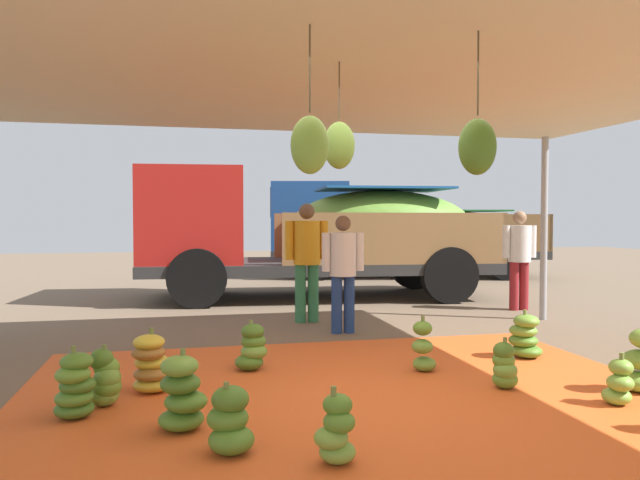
% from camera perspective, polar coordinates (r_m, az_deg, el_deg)
% --- Properties ---
extents(ground_plane, '(40.00, 40.00, 0.00)m').
position_cam_1_polar(ground_plane, '(7.93, -2.43, -8.87)').
color(ground_plane, brown).
extents(tarp_orange, '(5.60, 4.79, 0.01)m').
position_cam_1_polar(tarp_orange, '(5.09, 3.79, -15.08)').
color(tarp_orange, '#E05B23').
rests_on(tarp_orange, ground).
extents(tent_canopy, '(8.00, 7.00, 2.76)m').
position_cam_1_polar(tent_canopy, '(4.91, 4.18, 15.77)').
color(tent_canopy, '#9EA0A5').
rests_on(tent_canopy, ground).
extents(banana_bunch_0, '(0.46, 0.44, 0.58)m').
position_cam_1_polar(banana_bunch_0, '(4.49, -12.90, -14.11)').
color(banana_bunch_0, '#518428').
rests_on(banana_bunch_0, tarp_orange).
extents(banana_bunch_2, '(0.30, 0.29, 0.55)m').
position_cam_1_polar(banana_bunch_2, '(6.05, 9.72, -10.04)').
color(banana_bunch_2, '#6B9E38').
rests_on(banana_bunch_2, tarp_orange).
extents(banana_bunch_4, '(0.41, 0.41, 0.55)m').
position_cam_1_polar(banana_bunch_4, '(4.98, -22.12, -12.79)').
color(banana_bunch_4, '#477523').
rests_on(banana_bunch_4, tarp_orange).
extents(banana_bunch_5, '(0.46, 0.47, 0.55)m').
position_cam_1_polar(banana_bunch_5, '(5.51, -15.67, -11.28)').
color(banana_bunch_5, gold).
rests_on(banana_bunch_5, tarp_orange).
extents(banana_bunch_6, '(0.31, 0.30, 0.47)m').
position_cam_1_polar(banana_bunch_6, '(3.86, 1.54, -17.61)').
color(banana_bunch_6, '#75A83D').
rests_on(banana_bunch_6, tarp_orange).
extents(banana_bunch_7, '(0.32, 0.32, 0.49)m').
position_cam_1_polar(banana_bunch_7, '(5.21, -19.60, -12.26)').
color(banana_bunch_7, '#75A83D').
rests_on(banana_bunch_7, tarp_orange).
extents(banana_bunch_8, '(0.44, 0.44, 0.51)m').
position_cam_1_polar(banana_bunch_8, '(6.92, 18.77, -8.69)').
color(banana_bunch_8, '#518428').
rests_on(banana_bunch_8, tarp_orange).
extents(banana_bunch_10, '(0.43, 0.39, 0.49)m').
position_cam_1_polar(banana_bunch_10, '(6.09, -6.42, -10.11)').
color(banana_bunch_10, '#477523').
rests_on(banana_bunch_10, tarp_orange).
extents(banana_bunch_13, '(0.29, 0.29, 0.45)m').
position_cam_1_polar(banana_bunch_13, '(5.65, 17.02, -11.36)').
color(banana_bunch_13, '#60932D').
rests_on(banana_bunch_13, tarp_orange).
extents(banana_bunch_14, '(0.30, 0.33, 0.42)m').
position_cam_1_polar(banana_bunch_14, '(5.50, 26.38, -12.06)').
color(banana_bunch_14, '#75A83D').
rests_on(banana_bunch_14, tarp_orange).
extents(banana_bunch_15, '(0.38, 0.40, 0.45)m').
position_cam_1_polar(banana_bunch_15, '(4.07, -8.51, -16.59)').
color(banana_bunch_15, '#518428').
rests_on(banana_bunch_15, tarp_orange).
extents(cargo_truck_main, '(6.62, 2.94, 2.40)m').
position_cam_1_polar(cargo_truck_main, '(11.40, -0.77, 0.89)').
color(cargo_truck_main, '#2D2D2D').
rests_on(cargo_truck_main, ground).
extents(cargo_truck_far, '(7.13, 3.76, 2.40)m').
position_cam_1_polar(cargo_truck_far, '(15.76, 6.83, 0.91)').
color(cargo_truck_far, '#2D2D2D').
rests_on(cargo_truck_far, ground).
extents(worker_0, '(0.59, 0.36, 1.62)m').
position_cam_1_polar(worker_0, '(10.38, 18.31, -1.11)').
color(worker_0, maroon).
rests_on(worker_0, ground).
extents(worker_1, '(0.56, 0.34, 1.54)m').
position_cam_1_polar(worker_1, '(7.89, 2.19, -2.34)').
color(worker_1, navy).
rests_on(worker_1, ground).
extents(worker_2, '(0.63, 0.38, 1.72)m').
position_cam_1_polar(worker_2, '(8.71, -1.26, -1.23)').
color(worker_2, '#337A4C').
rests_on(worker_2, ground).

